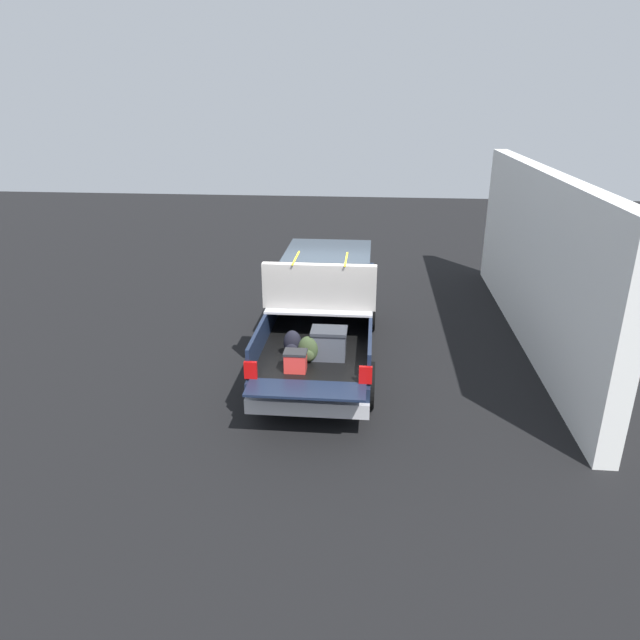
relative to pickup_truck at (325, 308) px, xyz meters
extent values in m
plane|color=black|center=(-0.38, 0.00, -0.98)|extent=(40.00, 40.00, 0.00)
cube|color=#162138|center=(-0.38, 0.00, -0.37)|extent=(5.50, 1.92, 0.47)
cube|color=black|center=(-1.58, 0.00, -0.11)|extent=(2.80, 1.80, 0.04)
cube|color=#162138|center=(-1.58, 0.93, 0.12)|extent=(2.80, 0.06, 0.50)
cube|color=#162138|center=(-1.58, -0.93, 0.12)|extent=(2.80, 0.06, 0.50)
cube|color=#162138|center=(-0.21, 0.00, 0.12)|extent=(0.06, 1.80, 0.50)
cube|color=#162138|center=(-3.25, 0.00, -0.11)|extent=(0.55, 1.80, 0.04)
cube|color=#B2B2B7|center=(-0.80, 0.00, 0.39)|extent=(1.25, 1.92, 0.04)
cube|color=#162138|center=(0.97, 0.00, 0.12)|extent=(2.30, 1.92, 0.50)
cube|color=#2D3842|center=(0.87, 0.00, 0.67)|extent=(1.94, 1.76, 0.60)
cube|color=#162138|center=(2.32, 0.00, 0.06)|extent=(0.40, 1.82, 0.38)
cube|color=#B2B2B7|center=(-3.10, 0.00, -0.48)|extent=(0.24, 1.92, 0.24)
cube|color=red|center=(-3.00, 0.88, 0.05)|extent=(0.06, 0.20, 0.28)
cube|color=red|center=(-3.00, -0.88, 0.05)|extent=(0.06, 0.20, 0.28)
cylinder|color=black|center=(1.37, 0.88, -0.58)|extent=(0.80, 0.30, 0.80)
cylinder|color=black|center=(1.37, -0.88, -0.58)|extent=(0.80, 0.30, 0.80)
cylinder|color=black|center=(-2.13, 0.88, -0.58)|extent=(0.80, 0.30, 0.80)
cylinder|color=black|center=(-2.13, -0.88, -0.58)|extent=(0.80, 0.30, 0.80)
cube|color=#474C56|center=(-2.13, -0.26, 0.14)|extent=(0.40, 0.55, 0.46)
cube|color=#31353C|center=(-2.13, -0.26, 0.39)|extent=(0.44, 0.59, 0.05)
ellipsoid|color=#384728|center=(-2.32, 0.07, 0.13)|extent=(0.20, 0.33, 0.44)
ellipsoid|color=#384728|center=(-2.43, 0.07, 0.06)|extent=(0.09, 0.23, 0.20)
ellipsoid|color=black|center=(-2.11, 0.35, 0.13)|extent=(0.20, 0.30, 0.45)
ellipsoid|color=black|center=(-2.22, 0.35, 0.07)|extent=(0.09, 0.21, 0.20)
cube|color=red|center=(-2.68, 0.23, 0.06)|extent=(0.26, 0.34, 0.30)
cube|color=#262628|center=(-2.68, 0.23, 0.23)|extent=(0.28, 0.36, 0.04)
cube|color=#9E9993|center=(-0.80, 0.00, 0.62)|extent=(0.83, 2.02, 0.42)
cube|color=#9E9993|center=(-1.14, 0.00, 1.03)|extent=(0.16, 2.02, 0.40)
cube|color=#9E9993|center=(-0.75, 0.91, 0.94)|extent=(0.59, 0.20, 0.22)
cube|color=#9E9993|center=(-0.75, -0.91, 0.94)|extent=(0.59, 0.20, 0.22)
cube|color=yellow|center=(-0.80, 0.46, 1.24)|extent=(0.93, 0.03, 0.02)
cube|color=yellow|center=(-0.80, -0.45, 1.24)|extent=(0.93, 0.03, 0.02)
cube|color=white|center=(1.16, -4.32, 0.81)|extent=(9.60, 0.36, 3.59)
camera|label=1|loc=(-10.78, -0.92, 3.98)|focal=32.25mm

